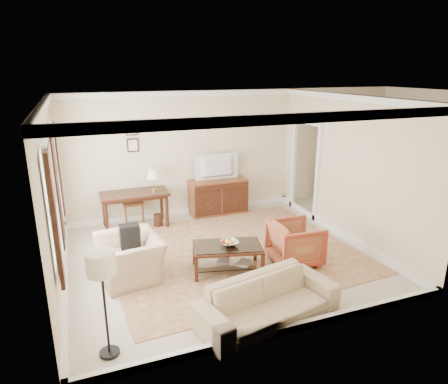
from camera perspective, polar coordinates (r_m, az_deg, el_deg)
room_shell at (r=6.85m, az=-0.68°, el=9.73°), size 5.51×5.01×2.91m
annex_bedroom at (r=10.61m, az=20.46°, el=-0.47°), size 3.00×2.70×2.90m
window_front at (r=5.97m, az=-23.24°, el=-1.91°), size 0.12×1.56×1.80m
window_rear at (r=7.51m, az=-22.93°, el=1.85°), size 0.12×1.56×1.80m
doorway at (r=9.63m, az=11.50°, el=3.12°), size 0.10×1.12×2.25m
rug at (r=7.73m, az=1.13°, el=-8.55°), size 4.70×4.09×0.01m
writing_desk at (r=8.90m, az=-12.67°, el=-0.76°), size 1.45×0.72×0.79m
desk_chair at (r=9.28m, az=-12.95°, el=-1.05°), size 0.50×0.50×1.05m
desk_lamp at (r=8.87m, az=-10.03°, el=1.76°), size 0.32×0.32×0.50m
framed_prints at (r=9.04m, az=-12.97°, el=7.72°), size 0.25×0.04×0.68m
sideboard at (r=9.60m, az=-0.84°, el=-0.65°), size 1.37×0.53×0.84m
tv at (r=9.34m, az=-0.83°, el=4.72°), size 1.01×0.58×0.13m
coffee_table at (r=6.89m, az=0.49°, el=-8.43°), size 1.29×0.94×0.49m
fruit_bowl at (r=6.82m, az=0.81°, el=-7.20°), size 0.42×0.42×0.10m
book_a at (r=7.02m, az=-0.99°, el=-9.65°), size 0.27×0.16×0.38m
book_b at (r=6.98m, az=2.08°, el=-9.88°), size 0.22×0.22×0.38m
striped_armchair at (r=7.27m, az=10.16°, el=-6.91°), size 0.82×0.87×0.85m
club_armchair at (r=6.84m, az=-13.28°, el=-8.18°), size 0.87×1.20×0.97m
backpack at (r=6.84m, az=-13.34°, el=-5.90°), size 0.25×0.34×0.40m
sofa at (r=5.69m, az=6.31°, el=-14.33°), size 2.12×0.99×0.80m
floor_lamp at (r=4.87m, az=-17.12°, el=-10.74°), size 0.34×0.34×1.38m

